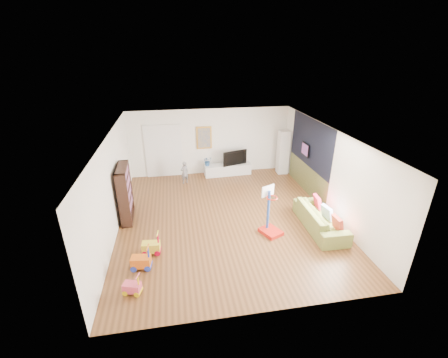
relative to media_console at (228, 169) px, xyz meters
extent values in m
cube|color=brown|center=(-0.67, -3.40, -0.23)|extent=(6.50, 7.50, 0.00)
cube|color=white|center=(-0.67, -3.40, 2.47)|extent=(6.50, 7.50, 0.00)
cube|color=white|center=(-0.67, 0.35, 1.12)|extent=(6.50, 0.00, 2.70)
cube|color=silver|center=(-0.67, -7.15, 1.12)|extent=(6.50, 0.00, 2.70)
cube|color=white|center=(-3.92, -3.40, 1.12)|extent=(0.00, 7.50, 2.70)
cube|color=silver|center=(2.58, -3.40, 1.12)|extent=(0.00, 7.50, 2.70)
cube|color=black|center=(2.57, -2.00, 1.62)|extent=(0.01, 3.20, 1.70)
cube|color=brown|center=(2.57, -2.00, 0.27)|extent=(0.01, 3.20, 1.00)
cube|color=white|center=(-2.57, 0.31, 0.82)|extent=(1.45, 0.06, 2.10)
cube|color=gold|center=(-0.92, 0.31, 1.32)|extent=(0.62, 0.06, 0.92)
cube|color=#7F3F8C|center=(2.50, -1.80, 1.32)|extent=(0.04, 0.56, 0.46)
cube|color=silver|center=(0.00, 0.00, 0.00)|extent=(1.95, 0.59, 0.45)
cube|color=white|center=(2.31, -0.18, 0.69)|extent=(0.44, 0.44, 1.83)
cube|color=#321D14|center=(-3.69, -2.91, 0.64)|extent=(0.35, 1.19, 1.73)
imported|color=olive|center=(1.94, -4.45, 0.09)|extent=(0.90, 2.20, 0.64)
cube|color=red|center=(0.44, -4.48, 0.50)|extent=(0.70, 0.76, 1.44)
cube|color=yellow|center=(-2.89, -4.83, 0.08)|extent=(0.48, 0.32, 0.61)
cube|color=#D45E14|center=(-3.10, -5.38, 0.08)|extent=(0.49, 0.34, 0.61)
cube|color=#D2435C|center=(-3.23, -6.17, 0.02)|extent=(0.42, 0.33, 0.49)
imported|color=slate|center=(-1.81, -0.57, 0.22)|extent=(0.39, 0.34, 0.89)
imported|color=black|center=(0.26, -0.01, 0.53)|extent=(1.06, 0.45, 0.61)
imported|color=#26558F|center=(-0.84, 0.02, 0.42)|extent=(0.43, 0.40, 0.39)
cube|color=#AE3629|center=(2.13, -5.04, 0.28)|extent=(0.13, 0.41, 0.41)
cube|color=white|center=(2.13, -4.45, 0.28)|extent=(0.18, 0.42, 0.41)
cube|color=#CC2041|center=(2.15, -3.78, 0.28)|extent=(0.13, 0.41, 0.40)
camera|label=1|loc=(-2.11, -11.40, 4.70)|focal=24.00mm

